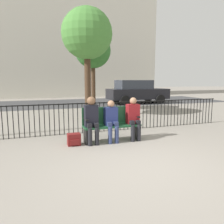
% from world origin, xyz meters
% --- Properties ---
extents(ground_plane, '(80.00, 80.00, 0.00)m').
position_xyz_m(ground_plane, '(0.00, 0.00, 0.00)').
color(ground_plane, gray).
extents(park_bench, '(1.55, 0.45, 0.92)m').
position_xyz_m(park_bench, '(0.00, 1.93, 0.49)').
color(park_bench, '#194728').
rests_on(park_bench, ground).
extents(seated_person_0, '(0.34, 0.39, 1.23)m').
position_xyz_m(seated_person_0, '(-0.57, 1.81, 0.69)').
color(seated_person_0, black).
rests_on(seated_person_0, ground).
extents(seated_person_1, '(0.34, 0.39, 1.12)m').
position_xyz_m(seated_person_1, '(-0.04, 1.80, 0.62)').
color(seated_person_1, navy).
rests_on(seated_person_1, ground).
extents(seated_person_2, '(0.34, 0.39, 1.18)m').
position_xyz_m(seated_person_2, '(0.61, 1.81, 0.65)').
color(seated_person_2, black).
rests_on(seated_person_2, ground).
extents(backpack, '(0.32, 0.27, 0.30)m').
position_xyz_m(backpack, '(-1.04, 1.82, 0.15)').
color(backpack, maroon).
rests_on(backpack, ground).
extents(fence_railing, '(9.01, 0.03, 0.95)m').
position_xyz_m(fence_railing, '(-0.02, 3.00, 0.56)').
color(fence_railing, black).
rests_on(fence_railing, ground).
extents(tree_0, '(2.17, 2.17, 4.67)m').
position_xyz_m(tree_0, '(0.26, 5.85, 3.54)').
color(tree_0, '#422D1E').
rests_on(tree_0, ground).
extents(tree_1, '(1.83, 1.83, 4.06)m').
position_xyz_m(tree_1, '(0.95, 7.62, 3.11)').
color(tree_1, '#422D1E').
rests_on(tree_1, ground).
extents(street_surface, '(24.00, 6.00, 0.01)m').
position_xyz_m(street_surface, '(0.00, 12.00, 0.00)').
color(street_surface, '#3D3D3F').
rests_on(street_surface, ground).
extents(parked_car_0, '(4.20, 1.94, 1.62)m').
position_xyz_m(parked_car_0, '(4.74, 10.32, 0.84)').
color(parked_car_0, black).
rests_on(parked_car_0, ground).
extents(building_facade, '(20.00, 6.00, 14.15)m').
position_xyz_m(building_facade, '(0.00, 20.00, 7.07)').
color(building_facade, beige).
rests_on(building_facade, ground).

